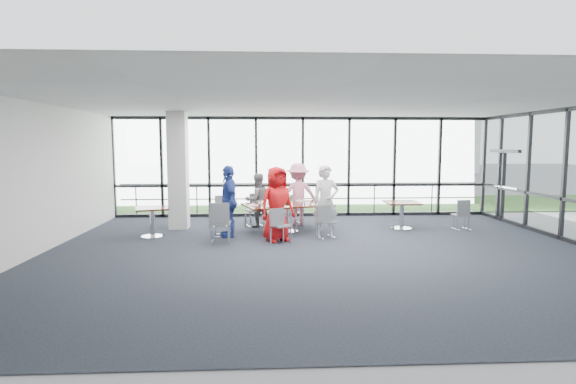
{
  "coord_description": "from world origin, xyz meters",
  "views": [
    {
      "loc": [
        -1.22,
        -9.44,
        2.3
      ],
      "look_at": [
        -0.63,
        2.01,
        1.1
      ],
      "focal_mm": 28.0,
      "sensor_mm": 36.0,
      "label": 1
    }
  ],
  "objects_px": {
    "main_table": "(287,208)",
    "chair_main_fr": "(293,210)",
    "structural_column": "(178,171)",
    "chair_spare_lb": "(218,212)",
    "side_table_left": "(152,213)",
    "diner_near_left": "(277,204)",
    "chair_main_end": "(223,220)",
    "diner_end": "(229,201)",
    "chair_main_nr": "(326,222)",
    "diner_far_left": "(257,200)",
    "diner_far_right": "(298,194)",
    "chair_spare_la": "(220,223)",
    "diner_near_right": "(326,202)",
    "chair_spare_r": "(461,215)",
    "side_table_right": "(402,206)",
    "chair_main_fl": "(254,211)",
    "chair_main_nl": "(281,226)"
  },
  "relations": [
    {
      "from": "main_table",
      "to": "chair_main_fr",
      "type": "distance_m",
      "value": 1.37
    },
    {
      "from": "diner_far_right",
      "to": "chair_main_fl",
      "type": "distance_m",
      "value": 1.34
    },
    {
      "from": "main_table",
      "to": "diner_far_left",
      "type": "xyz_separation_m",
      "value": [
        -0.81,
        0.82,
        0.11
      ]
    },
    {
      "from": "main_table",
      "to": "chair_main_fr",
      "type": "bearing_deg",
      "value": 62.54
    },
    {
      "from": "side_table_right",
      "to": "chair_spare_lb",
      "type": "xyz_separation_m",
      "value": [
        -5.07,
        0.62,
        -0.21
      ]
    },
    {
      "from": "structural_column",
      "to": "chair_main_nr",
      "type": "bearing_deg",
      "value": -21.2
    },
    {
      "from": "chair_main_fl",
      "to": "diner_far_left",
      "type": "bearing_deg",
      "value": 113.68
    },
    {
      "from": "diner_near_left",
      "to": "diner_far_right",
      "type": "distance_m",
      "value": 2.25
    },
    {
      "from": "chair_main_fr",
      "to": "chair_spare_lb",
      "type": "height_order",
      "value": "chair_spare_lb"
    },
    {
      "from": "main_table",
      "to": "side_table_right",
      "type": "relative_size",
      "value": 2.78
    },
    {
      "from": "main_table",
      "to": "side_table_right",
      "type": "bearing_deg",
      "value": -12.88
    },
    {
      "from": "side_table_right",
      "to": "diner_near_right",
      "type": "relative_size",
      "value": 0.5
    },
    {
      "from": "chair_main_end",
      "to": "chair_spare_lb",
      "type": "height_order",
      "value": "chair_spare_lb"
    },
    {
      "from": "diner_near_right",
      "to": "chair_main_fl",
      "type": "xyz_separation_m",
      "value": [
        -1.81,
        1.7,
        -0.46
      ]
    },
    {
      "from": "side_table_right",
      "to": "diner_far_right",
      "type": "xyz_separation_m",
      "value": [
        -2.8,
        0.77,
        0.25
      ]
    },
    {
      "from": "structural_column",
      "to": "diner_end",
      "type": "height_order",
      "value": "structural_column"
    },
    {
      "from": "chair_main_fr",
      "to": "chair_spare_la",
      "type": "height_order",
      "value": "chair_spare_la"
    },
    {
      "from": "diner_far_right",
      "to": "chair_main_end",
      "type": "xyz_separation_m",
      "value": [
        -2.02,
        -1.51,
        -0.47
      ]
    },
    {
      "from": "diner_far_left",
      "to": "chair_main_fl",
      "type": "relative_size",
      "value": 1.69
    },
    {
      "from": "structural_column",
      "to": "chair_spare_lb",
      "type": "relative_size",
      "value": 3.78
    },
    {
      "from": "diner_near_right",
      "to": "diner_far_left",
      "type": "relative_size",
      "value": 1.2
    },
    {
      "from": "chair_main_nr",
      "to": "chair_main_end",
      "type": "xyz_separation_m",
      "value": [
        -2.58,
        0.34,
        0.01
      ]
    },
    {
      "from": "chair_main_nr",
      "to": "chair_spare_la",
      "type": "height_order",
      "value": "chair_spare_la"
    },
    {
      "from": "chair_spare_lb",
      "to": "chair_main_nr",
      "type": "bearing_deg",
      "value": 125.08
    },
    {
      "from": "diner_near_right",
      "to": "chair_main_nl",
      "type": "bearing_deg",
      "value": -165.64
    },
    {
      "from": "diner_near_right",
      "to": "chair_spare_r",
      "type": "relative_size",
      "value": 2.23
    },
    {
      "from": "chair_main_fr",
      "to": "chair_spare_r",
      "type": "height_order",
      "value": "chair_main_fr"
    },
    {
      "from": "side_table_left",
      "to": "chair_spare_la",
      "type": "relative_size",
      "value": 1.0
    },
    {
      "from": "diner_far_left",
      "to": "diner_far_right",
      "type": "height_order",
      "value": "diner_far_right"
    },
    {
      "from": "side_table_left",
      "to": "chair_main_nr",
      "type": "xyz_separation_m",
      "value": [
        4.34,
        -0.32,
        -0.21
      ]
    },
    {
      "from": "structural_column",
      "to": "diner_far_right",
      "type": "distance_m",
      "value": 3.42
    },
    {
      "from": "side_table_right",
      "to": "chair_spare_r",
      "type": "xyz_separation_m",
      "value": [
        1.6,
        -0.18,
        -0.23
      ]
    },
    {
      "from": "chair_main_fr",
      "to": "chair_main_nr",
      "type": "bearing_deg",
      "value": 77.21
    },
    {
      "from": "chair_main_nl",
      "to": "diner_far_right",
      "type": "bearing_deg",
      "value": 44.46
    },
    {
      "from": "side_table_left",
      "to": "diner_near_left",
      "type": "xyz_separation_m",
      "value": [
        3.11,
        -0.61,
        0.28
      ]
    },
    {
      "from": "chair_main_fl",
      "to": "chair_spare_r",
      "type": "xyz_separation_m",
      "value": [
        5.66,
        -0.82,
        -0.04
      ]
    },
    {
      "from": "chair_main_fr",
      "to": "diner_far_left",
      "type": "bearing_deg",
      "value": -4.24
    },
    {
      "from": "diner_near_left",
      "to": "chair_main_fr",
      "type": "xyz_separation_m",
      "value": [
        0.54,
        2.44,
        -0.49
      ]
    },
    {
      "from": "main_table",
      "to": "diner_near_right",
      "type": "xyz_separation_m",
      "value": [
        0.91,
        -0.79,
        0.26
      ]
    },
    {
      "from": "diner_near_left",
      "to": "chair_main_nr",
      "type": "bearing_deg",
      "value": -15.57
    },
    {
      "from": "diner_far_left",
      "to": "chair_spare_lb",
      "type": "height_order",
      "value": "diner_far_left"
    },
    {
      "from": "diner_near_left",
      "to": "chair_main_nr",
      "type": "distance_m",
      "value": 1.35
    },
    {
      "from": "chair_main_end",
      "to": "diner_end",
      "type": "bearing_deg",
      "value": 73.42
    },
    {
      "from": "structural_column",
      "to": "diner_near_left",
      "type": "xyz_separation_m",
      "value": [
        2.66,
        -1.8,
        -0.7
      ]
    },
    {
      "from": "side_table_right",
      "to": "chair_spare_la",
      "type": "height_order",
      "value": "chair_spare_la"
    },
    {
      "from": "chair_main_nr",
      "to": "chair_main_end",
      "type": "bearing_deg",
      "value": 150.85
    },
    {
      "from": "diner_near_left",
      "to": "diner_near_right",
      "type": "distance_m",
      "value": 1.26
    },
    {
      "from": "structural_column",
      "to": "chair_spare_lb",
      "type": "xyz_separation_m",
      "value": [
        1.06,
        0.2,
        -1.18
      ]
    },
    {
      "from": "diner_far_right",
      "to": "chair_main_nr",
      "type": "distance_m",
      "value": 2.0
    },
    {
      "from": "side_table_right",
      "to": "diner_far_left",
      "type": "height_order",
      "value": "diner_far_left"
    }
  ]
}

